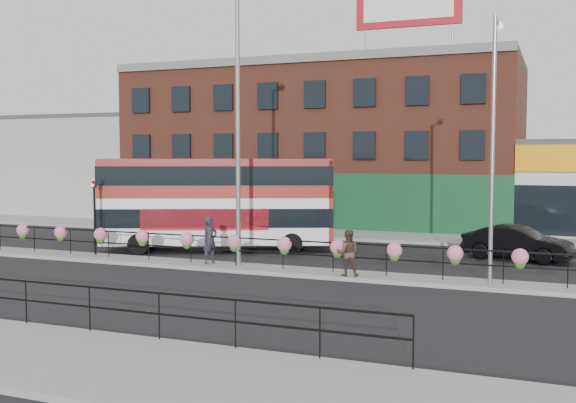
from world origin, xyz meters
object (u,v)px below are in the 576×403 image
at_px(double_decker_bus, 218,194).
at_px(car, 517,243).
at_px(pedestrian_b, 348,253).
at_px(lamp_column_west, 241,96).
at_px(lamp_column_east, 494,126).
at_px(pedestrian_a, 210,240).

distance_m(double_decker_bus, car, 13.45).
xyz_separation_m(pedestrian_b, lamp_column_west, (-4.61, 0.82, 5.79)).
relative_size(double_decker_bus, lamp_column_east, 1.20).
relative_size(double_decker_bus, pedestrian_b, 6.46).
bearing_deg(pedestrian_b, lamp_column_west, -27.39).
xyz_separation_m(pedestrian_b, lamp_column_east, (4.85, 0.83, 4.49)).
bearing_deg(lamp_column_west, car, 31.88).
bearing_deg(pedestrian_a, car, -39.65).
bearing_deg(pedestrian_a, double_decker_bus, 44.03).
bearing_deg(pedestrian_a, pedestrian_b, -74.86).
bearing_deg(car, lamp_column_west, 135.96).
relative_size(pedestrian_a, pedestrian_b, 1.13).
height_order(pedestrian_a, lamp_column_east, lamp_column_east).
xyz_separation_m(car, pedestrian_a, (-11.25, -6.50, 0.35)).
bearing_deg(pedestrian_a, lamp_column_west, -56.78).
bearing_deg(lamp_column_east, pedestrian_b, -170.27).
xyz_separation_m(car, lamp_column_east, (-0.53, -6.20, 4.73)).
bearing_deg(pedestrian_b, pedestrian_a, -22.48).
xyz_separation_m(double_decker_bus, lamp_column_west, (3.13, -3.98, 4.13)).
distance_m(double_decker_bus, lamp_column_west, 6.54).
relative_size(car, lamp_column_east, 0.53).
height_order(car, lamp_column_east, lamp_column_east).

